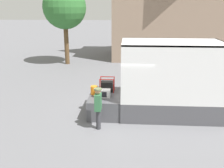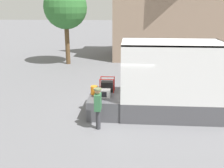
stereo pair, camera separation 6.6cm
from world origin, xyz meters
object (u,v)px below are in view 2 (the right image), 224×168
(worker_person, at_px, (98,105))
(portable_generator, at_px, (108,86))
(microwave, at_px, (104,93))
(orange_bucket, at_px, (94,90))
(street_tree, at_px, (65,8))
(box_truck, at_px, (212,93))

(worker_person, bearing_deg, portable_generator, 84.84)
(microwave, xyz_separation_m, worker_person, (-0.11, -1.31, 0.01))
(microwave, distance_m, orange_bucket, 0.59)
(microwave, height_order, street_tree, street_tree)
(box_truck, xyz_separation_m, portable_generator, (-4.51, 0.43, 0.05))
(street_tree, bearing_deg, portable_generator, -66.11)
(portable_generator, distance_m, orange_bucket, 0.71)
(portable_generator, height_order, orange_bucket, portable_generator)
(box_truck, distance_m, orange_bucket, 5.07)
(box_truck, height_order, orange_bucket, box_truck)
(microwave, distance_m, portable_generator, 0.78)
(portable_generator, bearing_deg, worker_person, -95.16)
(box_truck, xyz_separation_m, street_tree, (-8.62, 9.70, 3.45))
(street_tree, bearing_deg, worker_person, -70.94)
(portable_generator, relative_size, street_tree, 0.11)
(microwave, distance_m, worker_person, 1.31)
(worker_person, bearing_deg, box_truck, 19.32)
(portable_generator, xyz_separation_m, street_tree, (-4.11, 9.28, 3.40))
(box_truck, xyz_separation_m, orange_bucket, (-5.07, -0.00, -0.00))
(box_truck, bearing_deg, orange_bucket, -179.97)
(box_truck, distance_m, portable_generator, 4.53)
(portable_generator, xyz_separation_m, worker_person, (-0.19, -2.08, -0.07))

